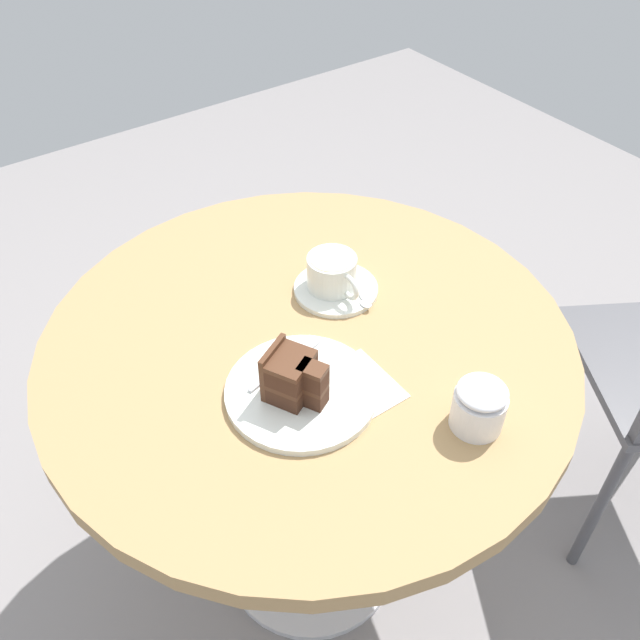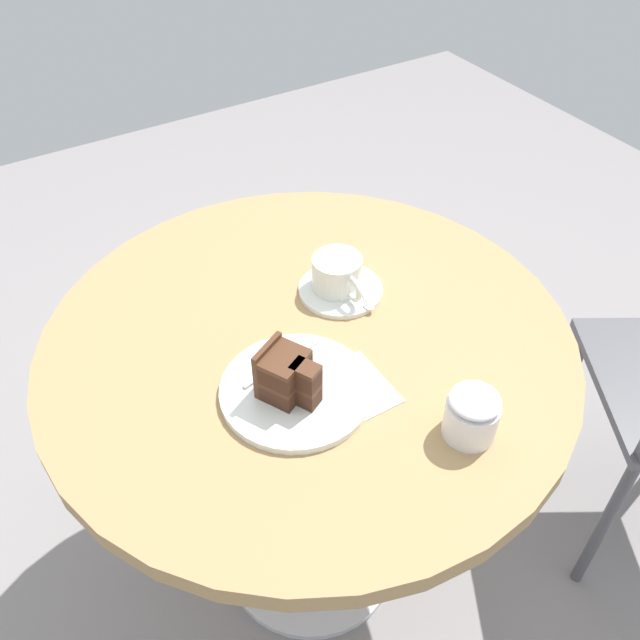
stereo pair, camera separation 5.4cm
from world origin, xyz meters
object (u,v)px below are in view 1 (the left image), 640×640
(coffee_cup, at_px, (332,272))
(teaspoon, at_px, (359,292))
(fork, at_px, (292,358))
(cake_plate, at_px, (301,391))
(cake_slice, at_px, (292,377))
(sugar_pot, at_px, (479,406))
(saucer, at_px, (336,289))
(napkin, at_px, (350,391))

(coffee_cup, relative_size, teaspoon, 1.11)
(fork, bearing_deg, cake_plate, -124.10)
(cake_slice, bearing_deg, sugar_pot, 44.81)
(saucer, relative_size, fork, 1.01)
(cake_slice, bearing_deg, teaspoon, 119.95)
(cake_slice, bearing_deg, saucer, 129.52)
(cake_plate, bearing_deg, napkin, 58.18)
(teaspoon, height_order, cake_plate, teaspoon)
(coffee_cup, xyz_separation_m, cake_plate, (0.17, -0.18, -0.03))
(coffee_cup, relative_size, cake_slice, 1.17)
(saucer, height_order, sugar_pot, sugar_pot)
(napkin, bearing_deg, teaspoon, 138.61)
(sugar_pot, bearing_deg, napkin, -144.25)
(saucer, bearing_deg, fork, -57.41)
(fork, xyz_separation_m, napkin, (0.10, 0.04, -0.01))
(napkin, distance_m, sugar_pot, 0.19)
(sugar_pot, bearing_deg, cake_plate, -138.03)
(cake_plate, height_order, sugar_pot, sugar_pot)
(cake_slice, relative_size, fork, 0.69)
(fork, height_order, napkin, fork)
(cake_plate, distance_m, cake_slice, 0.05)
(cake_plate, xyz_separation_m, sugar_pot, (0.19, 0.17, 0.03))
(napkin, bearing_deg, cake_plate, -121.82)
(saucer, distance_m, cake_slice, 0.26)
(teaspoon, xyz_separation_m, sugar_pot, (0.31, -0.04, 0.03))
(saucer, height_order, napkin, saucer)
(coffee_cup, distance_m, teaspoon, 0.06)
(saucer, distance_m, sugar_pot, 0.35)
(cake_slice, height_order, sugar_pot, cake_slice)
(cake_plate, distance_m, napkin, 0.07)
(cake_slice, bearing_deg, napkin, 64.96)
(cake_slice, xyz_separation_m, sugar_pot, (0.19, 0.19, -0.01))
(saucer, height_order, cake_plate, cake_plate)
(cake_slice, height_order, fork, cake_slice)
(coffee_cup, relative_size, fork, 0.80)
(coffee_cup, height_order, sugar_pot, sugar_pot)
(saucer, xyz_separation_m, teaspoon, (0.04, 0.02, 0.01))
(teaspoon, distance_m, fork, 0.19)
(cake_plate, height_order, napkin, cake_plate)
(coffee_cup, xyz_separation_m, teaspoon, (0.04, 0.03, -0.03))
(napkin, height_order, sugar_pot, sugar_pot)
(coffee_cup, relative_size, napkin, 0.84)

